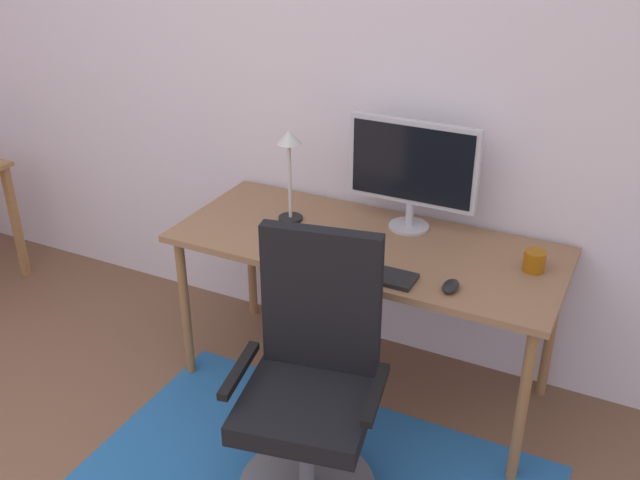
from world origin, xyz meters
name	(u,v)px	position (x,y,z in m)	size (l,w,h in m)	color
wall_back	(301,79)	(0.00, 2.20, 1.30)	(6.00, 0.10, 2.60)	silver
area_rug	(319,476)	(0.62, 1.14, 0.00)	(1.82, 1.01, 0.01)	#245E9A
desk	(366,255)	(0.54, 1.78, 0.69)	(1.68, 0.71, 0.75)	#896141
monitor	(412,167)	(0.65, 1.99, 1.04)	(0.58, 0.18, 0.49)	#B2B2B7
keyboard	(363,271)	(0.63, 1.52, 0.76)	(0.43, 0.13, 0.02)	black
computer_mouse	(451,286)	(0.98, 1.55, 0.77)	(0.06, 0.10, 0.03)	black
coffee_cup	(534,261)	(1.23, 1.84, 0.79)	(0.09, 0.09, 0.09)	#94500B
cell_phone	(298,235)	(0.24, 1.69, 0.76)	(0.07, 0.14, 0.01)	black
desk_lamp	(289,157)	(0.14, 1.82, 1.06)	(0.11, 0.11, 0.43)	black
office_chair	(311,399)	(0.61, 1.10, 0.42)	(0.60, 0.55, 1.06)	slate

